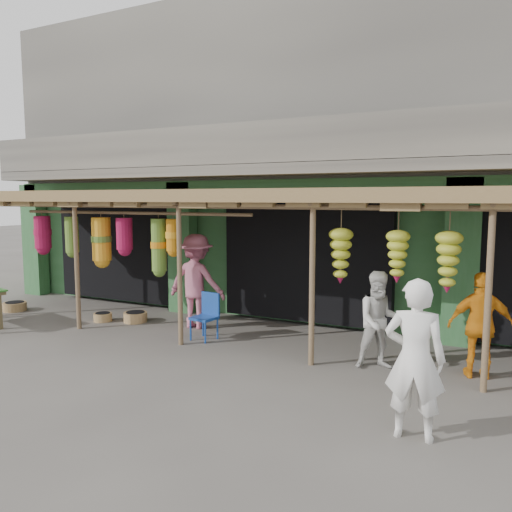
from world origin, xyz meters
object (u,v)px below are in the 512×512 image
at_px(person_right, 380,320).
at_px(person_shopper, 196,281).
at_px(person_vendor, 481,325).
at_px(blue_chair, 207,313).
at_px(person_front, 415,359).

xyz_separation_m(person_right, person_shopper, (-3.92, 0.84, 0.20)).
bearing_deg(person_vendor, blue_chair, -13.50).
bearing_deg(blue_chair, person_right, 4.37).
xyz_separation_m(blue_chair, person_front, (4.12, -2.33, 0.41)).
relative_size(blue_chair, person_right, 0.57).
relative_size(person_front, person_vendor, 1.14).
bearing_deg(person_right, person_front, -94.81).
bearing_deg(person_vendor, person_shopper, -20.33).
height_order(blue_chair, person_front, person_front).
bearing_deg(person_vendor, person_front, 62.49).
bearing_deg(person_right, blue_chair, 149.79).
bearing_deg(blue_chair, person_vendor, 8.53).
relative_size(person_vendor, person_shopper, 0.82).
height_order(blue_chair, person_shopper, person_shopper).
xyz_separation_m(person_vendor, person_shopper, (-5.33, 0.59, 0.17)).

